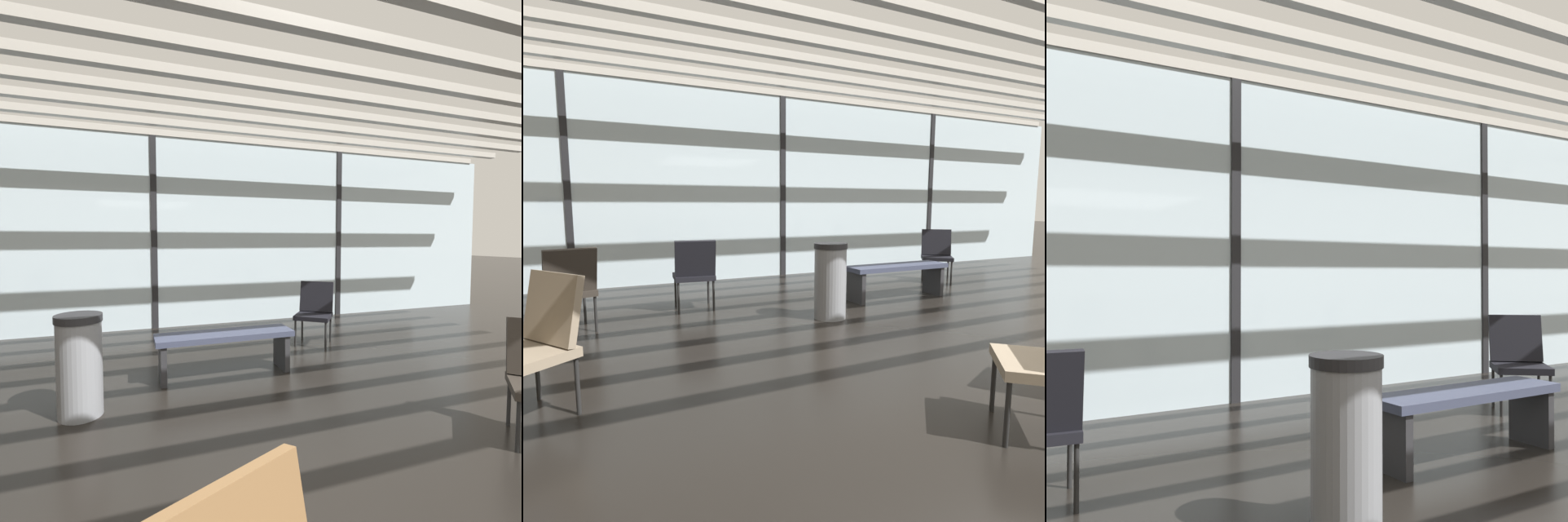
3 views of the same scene
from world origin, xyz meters
TOP-DOWN VIEW (x-y plane):
  - glass_curtain_wall at (0.00, 5.20)m, footprint 14.00×0.08m
  - window_mullion_1 at (0.00, 5.20)m, footprint 0.10×0.12m
  - window_mullion_2 at (3.50, 5.20)m, footprint 0.10×0.12m
  - parked_airplane at (1.51, 9.87)m, footprint 12.94×3.61m
  - lounge_chair_1 at (2.11, 3.49)m, footprint 0.70×0.71m
  - waiting_bench at (0.58, 2.67)m, footprint 1.50×0.40m
  - trash_bin at (-0.81, 2.15)m, footprint 0.38×0.38m

SIDE VIEW (x-z plane):
  - waiting_bench at x=0.58m, z-range 0.13..0.60m
  - trash_bin at x=-0.81m, z-range 0.00..0.86m
  - lounge_chair_1 at x=2.11m, z-range 0.06..0.93m
  - glass_curtain_wall at x=0.00m, z-range 0.00..3.19m
  - window_mullion_1 at x=0.00m, z-range 0.00..3.19m
  - window_mullion_2 at x=3.50m, z-range 0.00..3.19m
  - parked_airplane at x=1.51m, z-range 0.00..3.61m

